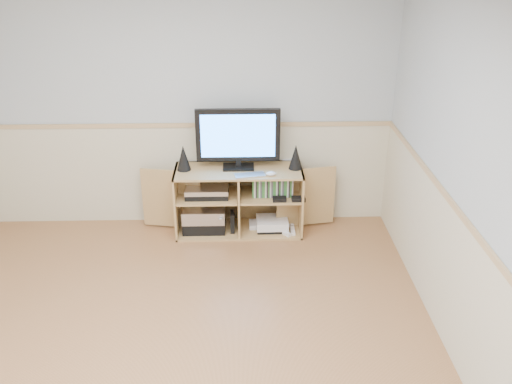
# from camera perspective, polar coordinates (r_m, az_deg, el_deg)

# --- Properties ---
(room) EXTENTS (4.04, 4.54, 2.54)m
(room) POSITION_cam_1_polar(r_m,az_deg,el_deg) (3.54, -10.99, -1.27)
(room) COLOR #AE7B4D
(room) RESTS_ON ground
(media_cabinet) EXTENTS (1.91, 0.46, 0.65)m
(media_cabinet) POSITION_cam_1_polar(r_m,az_deg,el_deg) (5.61, -1.73, -0.56)
(media_cabinet) COLOR tan
(media_cabinet) RESTS_ON floor
(monitor) EXTENTS (0.79, 0.18, 0.59)m
(monitor) POSITION_cam_1_polar(r_m,az_deg,el_deg) (5.36, -1.81, 5.54)
(monitor) COLOR black
(monitor) RESTS_ON media_cabinet
(speaker_left) EXTENTS (0.13, 0.13, 0.24)m
(speaker_left) POSITION_cam_1_polar(r_m,az_deg,el_deg) (5.42, -7.27, 3.41)
(speaker_left) COLOR black
(speaker_left) RESTS_ON media_cabinet
(speaker_right) EXTENTS (0.13, 0.13, 0.24)m
(speaker_right) POSITION_cam_1_polar(r_m,az_deg,el_deg) (5.42, 3.99, 3.53)
(speaker_right) COLOR black
(speaker_right) RESTS_ON media_cabinet
(keyboard) EXTENTS (0.30, 0.17, 0.01)m
(keyboard) POSITION_cam_1_polar(r_m,az_deg,el_deg) (5.30, -0.62, 1.71)
(keyboard) COLOR silver
(keyboard) RESTS_ON media_cabinet
(mouse) EXTENTS (0.11, 0.08, 0.04)m
(mouse) POSITION_cam_1_polar(r_m,az_deg,el_deg) (5.30, 1.50, 1.85)
(mouse) COLOR white
(mouse) RESTS_ON media_cabinet
(av_components) EXTENTS (0.51, 0.31, 0.47)m
(av_components) POSITION_cam_1_polar(r_m,az_deg,el_deg) (5.62, -5.06, -1.89)
(av_components) COLOR black
(av_components) RESTS_ON media_cabinet
(game_consoles) EXTENTS (0.45, 0.30, 0.11)m
(game_consoles) POSITION_cam_1_polar(r_m,az_deg,el_deg) (5.67, 1.50, -3.20)
(game_consoles) COLOR white
(game_consoles) RESTS_ON media_cabinet
(game_cases) EXTENTS (0.39, 0.14, 0.19)m
(game_cases) POSITION_cam_1_polar(r_m,az_deg,el_deg) (5.48, 1.67, 0.59)
(game_cases) COLOR #3F8C3F
(game_cases) RESTS_ON media_cabinet
(wall_outlet) EXTENTS (0.12, 0.03, 0.12)m
(wall_outlet) POSITION_cam_1_polar(r_m,az_deg,el_deg) (5.69, 3.24, 2.75)
(wall_outlet) COLOR white
(wall_outlet) RESTS_ON wall_back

